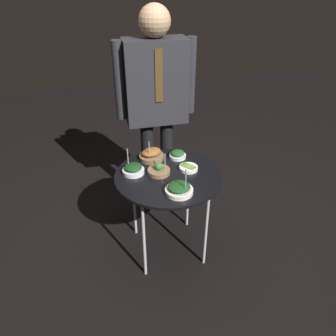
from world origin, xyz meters
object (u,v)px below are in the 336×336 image
Objects in this scene: bowl_spinach_front_center at (133,169)px; bowl_asparagus_back_right at (189,168)px; bowl_spinach_back_left at (179,189)px; bowl_spinach_mid_left at (178,155)px; serving_cart at (168,180)px; bowl_broccoli_center at (159,169)px; bowl_roast_near_rim at (151,155)px; waiter_figure at (156,92)px.

bowl_spinach_front_center is 0.36m from bowl_asparagus_back_right.
bowl_spinach_back_left is 0.41m from bowl_spinach_mid_left.
serving_cart is 0.09m from bowl_broccoli_center.
bowl_asparagus_back_right is 0.29m from bowl_roast_near_rim.
waiter_figure is (0.10, 0.31, 0.33)m from bowl_roast_near_rim.
bowl_roast_near_rim is at bearing 92.95° from bowl_broccoli_center.
bowl_spinach_front_center reaches higher than bowl_spinach_mid_left.
bowl_asparagus_back_right is at bearing -43.18° from bowl_roast_near_rim.
bowl_asparagus_back_right is (0.14, 0.03, 0.06)m from serving_cart.
bowl_broccoli_center is at bearing 106.35° from bowl_spinach_back_left.
bowl_roast_near_rim is (0.15, 0.15, 0.00)m from bowl_spinach_front_center.
bowl_spinach_front_center reaches higher than bowl_broccoli_center.
bowl_asparagus_back_right is (0.36, -0.04, -0.02)m from bowl_spinach_front_center.
bowl_spinach_back_left is 1.06× the size of bowl_roast_near_rim.
serving_cart is 0.24m from bowl_spinach_mid_left.
bowl_spinach_front_center is at bearing 172.86° from bowl_asparagus_back_right.
bowl_spinach_back_left is 1.57× the size of bowl_spinach_mid_left.
bowl_roast_near_rim is (-0.01, 0.19, 0.00)m from bowl_broccoli_center.
bowl_spinach_front_center is at bearing 165.42° from bowl_broccoli_center.
bowl_roast_near_rim reaches higher than serving_cart.
bowl_spinach_mid_left reaches higher than serving_cart.
bowl_roast_near_rim is at bearing 171.80° from bowl_spinach_mid_left.
bowl_spinach_front_center is 0.62m from waiter_figure.
serving_cart is 0.22m from bowl_spinach_back_left.
waiter_figure is at bearing 61.21° from bowl_spinach_front_center.
waiter_figure reaches higher than bowl_spinach_back_left.
bowl_asparagus_back_right is at bearing -80.45° from bowl_spinach_mid_left.
bowl_broccoli_center is at bearing 150.29° from serving_cart.
waiter_figure is at bearing 101.69° from bowl_asparagus_back_right.
waiter_figure is at bearing 102.76° from bowl_spinach_mid_left.
bowl_asparagus_back_right is at bearing -0.98° from bowl_broccoli_center.
bowl_spinach_back_left reaches higher than bowl_asparagus_back_right.
waiter_figure is (-0.08, 0.34, 0.34)m from bowl_spinach_mid_left.
bowl_roast_near_rim reaches higher than bowl_broccoli_center.
bowl_broccoli_center is at bearing -100.58° from waiter_figure.
bowl_spinach_front_center is at bearing -118.79° from waiter_figure.
bowl_broccoli_center is at bearing -87.05° from bowl_roast_near_rim.
waiter_figure is at bearing 79.42° from bowl_broccoli_center.
bowl_spinach_front_center is 0.97× the size of bowl_roast_near_rim.
bowl_spinach_back_left is 0.36m from bowl_spinach_front_center.
bowl_spinach_mid_left is 0.07× the size of waiter_figure.
bowl_broccoli_center is 0.25m from bowl_spinach_back_left.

